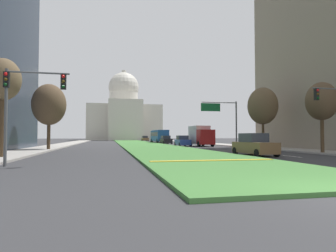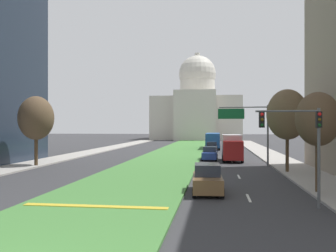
% 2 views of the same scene
% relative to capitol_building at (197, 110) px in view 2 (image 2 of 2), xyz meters
% --- Properties ---
extents(ground_plane, '(260.00, 260.00, 0.00)m').
position_rel_capitol_building_xyz_m(ground_plane, '(0.00, -55.32, -9.67)').
color(ground_plane, '#333335').
extents(grass_median, '(8.43, 101.05, 0.14)m').
position_rel_capitol_building_xyz_m(grass_median, '(0.00, -60.93, -9.60)').
color(grass_median, '#427A38').
rests_on(grass_median, ground_plane).
extents(median_curb_nose, '(7.59, 0.50, 0.04)m').
position_rel_capitol_building_xyz_m(median_curb_nose, '(0.00, -101.98, -9.51)').
color(median_curb_nose, gold).
rests_on(median_curb_nose, grass_median).
extents(lane_dashes_right, '(0.16, 40.27, 0.01)m').
position_rel_capitol_building_xyz_m(lane_dashes_right, '(8.07, -79.02, -9.67)').
color(lane_dashes_right, silver).
rests_on(lane_dashes_right, ground_plane).
extents(sidewalk_left, '(4.00, 101.05, 0.15)m').
position_rel_capitol_building_xyz_m(sidewalk_left, '(-13.92, -66.55, -9.60)').
color(sidewalk_left, '#9E9991').
rests_on(sidewalk_left, ground_plane).
extents(sidewalk_right, '(4.00, 101.05, 0.15)m').
position_rel_capitol_building_xyz_m(sidewalk_right, '(13.92, -66.55, -9.60)').
color(sidewalk_right, '#9E9991').
rests_on(sidewalk_right, ground_plane).
extents(capitol_building, '(28.29, 29.27, 28.96)m').
position_rel_capitol_building_xyz_m(capitol_building, '(0.00, 0.00, 0.00)').
color(capitol_building, beige).
rests_on(capitol_building, ground_plane).
extents(traffic_light_near_right, '(3.34, 0.35, 5.20)m').
position_rel_capitol_building_xyz_m(traffic_light_near_right, '(10.58, -100.27, -5.88)').
color(traffic_light_near_right, '#515456').
rests_on(traffic_light_near_right, ground_plane).
extents(overhead_guide_sign, '(5.34, 0.20, 6.50)m').
position_rel_capitol_building_xyz_m(overhead_guide_sign, '(9.66, -80.70, -5.03)').
color(overhead_guide_sign, '#515456').
rests_on(overhead_guide_sign, ground_plane).
extents(street_tree_right_near, '(2.73, 2.73, 6.42)m').
position_rel_capitol_building_xyz_m(street_tree_right_near, '(12.49, -96.10, -5.00)').
color(street_tree_right_near, '#4C3823').
rests_on(street_tree_right_near, ground_plane).
extents(street_tree_left_mid, '(3.68, 3.68, 7.43)m').
position_rel_capitol_building_xyz_m(street_tree_left_mid, '(-12.62, -84.23, -4.57)').
color(street_tree_left_mid, '#4C3823').
rests_on(street_tree_left_mid, ground_plane).
extents(street_tree_right_mid, '(3.66, 3.66, 7.61)m').
position_rel_capitol_building_xyz_m(street_tree_right_mid, '(12.56, -86.14, -4.36)').
color(street_tree_right_mid, '#4C3823').
rests_on(street_tree_right_mid, ground_plane).
extents(sedan_lead_stopped, '(2.08, 4.41, 1.83)m').
position_rel_capitol_building_xyz_m(sedan_lead_stopped, '(5.60, -96.64, -8.82)').
color(sedan_lead_stopped, brown).
rests_on(sedan_lead_stopped, ground_plane).
extents(sedan_midblock, '(1.98, 4.33, 1.68)m').
position_rel_capitol_building_xyz_m(sedan_midblock, '(5.41, -74.42, -8.88)').
color(sedan_midblock, navy).
rests_on(sedan_midblock, ground_plane).
extents(sedan_distant, '(1.94, 4.38, 1.69)m').
position_rel_capitol_building_xyz_m(sedan_distant, '(5.48, -60.63, -8.88)').
color(sedan_distant, black).
rests_on(sedan_distant, ground_plane).
extents(sedan_far_horizon, '(1.97, 4.74, 1.75)m').
position_rel_capitol_building_xyz_m(sedan_far_horizon, '(5.93, -43.00, -8.85)').
color(sedan_far_horizon, silver).
rests_on(sedan_far_horizon, ground_plane).
extents(sedan_very_far, '(1.97, 4.38, 1.65)m').
position_rel_capitol_building_xyz_m(sedan_very_far, '(5.28, -27.95, -8.89)').
color(sedan_very_far, brown).
rests_on(sedan_very_far, ground_plane).
extents(box_truck_delivery, '(2.40, 6.40, 3.20)m').
position_rel_capitol_building_xyz_m(box_truck_delivery, '(8.12, -75.31, -7.99)').
color(box_truck_delivery, maroon).
rests_on(box_truck_delivery, ground_plane).
extents(city_bus, '(2.62, 11.00, 2.95)m').
position_rel_capitol_building_xyz_m(city_bus, '(5.60, -52.20, -7.90)').
color(city_bus, '#1E4C8C').
rests_on(city_bus, ground_plane).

